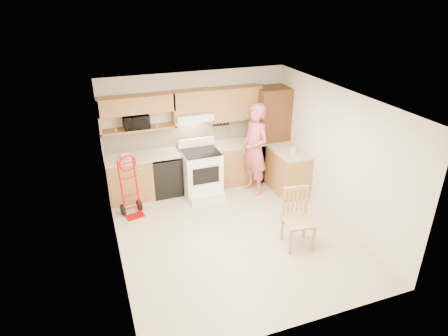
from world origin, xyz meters
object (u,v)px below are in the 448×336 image
range (202,170)px  hand_truck (131,189)px  person (255,150)px  microwave (136,121)px  dining_chair (299,220)px

range → hand_truck: (-1.53, -0.34, 0.00)m
person → hand_truck: size_ratio=1.71×
microwave → person: size_ratio=0.26×
dining_chair → person: bearing=95.4°
person → microwave: bearing=-119.9°
dining_chair → microwave: bearing=136.3°
hand_truck → range: bearing=0.5°
range → hand_truck: 1.57m
microwave → dining_chair: size_ratio=0.48×
person → dining_chair: 2.10m
hand_truck → dining_chair: 3.20m
range → person: 1.18m
microwave → person: person is taller
microwave → hand_truck: size_ratio=0.44×
hand_truck → dining_chair: hand_truck is taller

